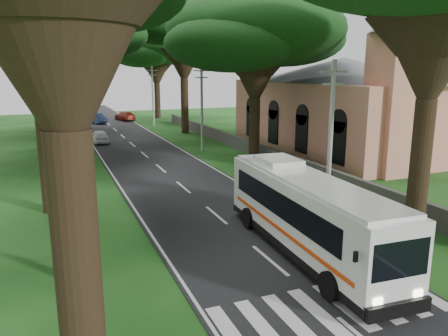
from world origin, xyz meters
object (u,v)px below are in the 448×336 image
Objects in this scene: distant_car_b at (97,118)px; distant_car_c at (125,116)px; coach_bus at (306,212)px; pedestrian at (73,257)px; pole_near at (331,136)px; pole_mid at (202,106)px; distant_car_a at (99,136)px; church at (343,98)px; pole_far at (153,95)px.

distant_car_b is 4.82m from distant_car_c.
pedestrian is at bearing 177.04° from coach_bus.
distant_car_c is at bearing 92.98° from pole_near.
distant_car_a is (-8.50, 8.14, -3.47)m from pole_mid.
church is 27.41m from pole_far.
pedestrian is at bearing -143.93° from church.
distant_car_a is at bearing 106.81° from pole_near.
distant_car_b is 2.28× the size of pedestrian.
pedestrian is (-4.39, -30.99, 0.23)m from distant_car_a.
distant_car_a is (-20.86, 12.59, -4.20)m from church.
pole_mid is 0.72× the size of coach_bus.
distant_car_c is at bearing -0.30° from pedestrian.
pole_mid reaches higher than coach_bus.
pedestrian is at bearing 65.39° from distant_car_c.
church is 19.88m from pole_near.
pole_near reaches higher than pedestrian.
pedestrian is (-10.39, -50.91, 0.24)m from distant_car_c.
distant_car_a is 31.30m from pedestrian.
distant_car_a is at bearing 3.17° from pedestrian.
distant_car_b is 0.93× the size of distant_car_c.
pole_mid is at bearing -91.91° from distant_car_b.
distant_car_b reaches higher than distant_car_a.
pole_near is 1.00× the size of pole_far.
pole_near is 46.57m from distant_car_b.
pole_mid is at bearing -90.00° from pole_far.
pole_far is at bearing 90.00° from pole_mid.
pole_mid is 28.38m from distant_car_c.
distant_car_a is 2.12× the size of pedestrian.
pole_far is at bearing -5.51° from pedestrian.
distant_car_c is at bearing 107.23° from pole_far.
pedestrian is (-12.89, -2.85, -3.23)m from pole_near.
coach_bus is at bearing -98.96° from pole_mid.
pole_mid is 26.43m from pedestrian.
church is 5.98× the size of distant_car_a.
distant_car_c is at bearing -110.46° from distant_car_a.
pole_far is 44.03m from coach_bus.
pole_mid is at bearing 82.01° from distant_car_c.
distant_car_b is at bearing 98.45° from pole_near.
church is 12.69× the size of pedestrian.
pedestrian is at bearing -106.74° from pole_far.
coach_bus is 49.85m from distant_car_b.
distant_car_b is at bearing 13.03° from distant_car_c.
pole_far is (0.00, 40.00, 0.00)m from pole_near.
pole_near is at bearing 48.42° from coach_bus.
church is 3.00× the size of pole_far.
distant_car_a is 0.93× the size of distant_car_b.
pole_far is at bearing 116.82° from church.
coach_bus is at bearing -134.60° from pole_near.
distant_car_a is at bearing -125.63° from pole_far.
coach_bus reaches higher than distant_car_a.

